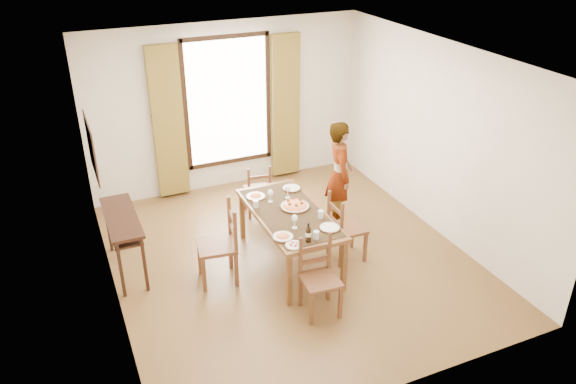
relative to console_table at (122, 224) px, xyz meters
name	(u,v)px	position (x,y,z in m)	size (l,w,h in m)	color
ground	(290,258)	(2.03, -0.60, -0.68)	(5.00, 5.00, 0.00)	#482F16
room_shell	(285,149)	(2.03, -0.47, 0.86)	(4.60, 5.10, 2.74)	silver
console_table	(122,224)	(0.00, 0.00, 0.00)	(0.38, 1.20, 0.80)	black
dining_table	(289,217)	(1.99, -0.68, 0.00)	(0.84, 1.76, 0.76)	brown
chair_west	(220,246)	(1.05, -0.69, -0.19)	(0.53, 0.53, 1.05)	brown
chair_north	(258,191)	(2.07, 0.70, -0.29)	(0.42, 0.42, 0.84)	brown
chair_south	(319,279)	(1.90, -1.73, -0.25)	(0.45, 0.45, 0.93)	brown
chair_east	(345,229)	(2.70, -0.88, -0.24)	(0.43, 0.43, 0.96)	brown
man	(340,174)	(3.06, -0.03, 0.11)	(0.52, 0.66, 1.59)	gray
plate_sw	(283,236)	(1.67, -1.21, 0.10)	(0.27, 0.27, 0.05)	silver
plate_se	(330,226)	(2.27, -1.24, 0.10)	(0.27, 0.27, 0.05)	silver
plate_nw	(256,195)	(1.74, -0.12, 0.10)	(0.27, 0.27, 0.05)	silver
plate_ne	(291,187)	(2.28, -0.09, 0.10)	(0.27, 0.27, 0.05)	silver
pasta_platter	(295,204)	(2.10, -0.59, 0.12)	(0.40, 0.40, 0.10)	red
caprese_plate	(294,244)	(1.72, -1.42, 0.09)	(0.20, 0.20, 0.04)	silver
wine_glass_a	(295,221)	(1.89, -1.06, 0.16)	(0.08, 0.08, 0.18)	white
wine_glass_b	(288,192)	(2.12, -0.31, 0.16)	(0.08, 0.08, 0.18)	white
wine_glass_c	(270,196)	(1.87, -0.33, 0.16)	(0.08, 0.08, 0.18)	white
tumbler_a	(321,214)	(2.29, -0.97, 0.12)	(0.07, 0.07, 0.10)	silver
tumbler_b	(256,204)	(1.64, -0.39, 0.12)	(0.07, 0.07, 0.10)	silver
tumbler_c	(316,235)	(2.02, -1.39, 0.12)	(0.07, 0.07, 0.10)	silver
wine_bottle	(308,232)	(1.91, -1.41, 0.20)	(0.07, 0.07, 0.25)	black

